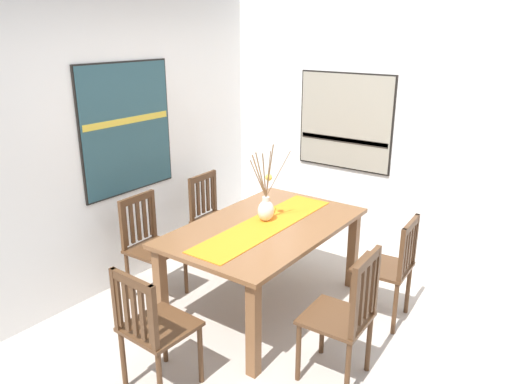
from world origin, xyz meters
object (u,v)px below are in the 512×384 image
object	(u,v)px
dining_table	(265,237)
chair_2	(213,216)
painting_on_back_wall	(127,129)
centerpiece_vase	(266,207)
chair_0	(153,327)
chair_4	(150,244)
chair_1	(390,266)
painting_on_side_wall	(345,122)
chair_3	(345,315)

from	to	relation	value
dining_table	chair_2	bearing A→B (deg)	65.50
painting_on_back_wall	centerpiece_vase	bearing A→B (deg)	-75.78
chair_2	chair_0	bearing A→B (deg)	-150.83
chair_4	centerpiece_vase	bearing A→B (deg)	-60.63
dining_table	chair_2	world-z (taller)	chair_2
centerpiece_vase	chair_1	xyz separation A→B (m)	(0.36, -0.98, -0.41)
centerpiece_vase	chair_0	distance (m)	1.42
chair_0	painting_on_side_wall	size ratio (longest dim) A/B	0.89
chair_0	chair_2	distance (m)	1.96
chair_2	painting_on_side_wall	distance (m)	1.64
dining_table	chair_3	xyz separation A→B (m)	(-0.45, -0.96, -0.16)
chair_3	painting_on_back_wall	world-z (taller)	painting_on_back_wall
painting_on_back_wall	chair_4	bearing A→B (deg)	-113.70
chair_0	chair_2	bearing A→B (deg)	29.17
centerpiece_vase	painting_on_side_wall	distance (m)	1.44
dining_table	chair_2	size ratio (longest dim) A/B	1.87
chair_4	painting_on_side_wall	world-z (taller)	painting_on_side_wall
dining_table	chair_0	bearing A→B (deg)	-179.25
chair_3	centerpiece_vase	bearing A→B (deg)	62.19
centerpiece_vase	painting_on_back_wall	world-z (taller)	painting_on_back_wall
painting_on_side_wall	chair_4	bearing A→B (deg)	153.39
painting_on_back_wall	dining_table	bearing A→B (deg)	-79.62
chair_2	painting_on_side_wall	size ratio (longest dim) A/B	0.90
chair_1	painting_on_back_wall	size ratio (longest dim) A/B	0.77
chair_2	painting_on_back_wall	bearing A→B (deg)	148.79
dining_table	centerpiece_vase	world-z (taller)	centerpiece_vase
chair_3	chair_4	distance (m)	1.91
centerpiece_vase	chair_1	world-z (taller)	centerpiece_vase
chair_3	dining_table	bearing A→B (deg)	64.83
chair_0	painting_on_back_wall	size ratio (longest dim) A/B	0.77
chair_1	painting_on_back_wall	distance (m)	2.56
chair_1	painting_on_side_wall	world-z (taller)	painting_on_side_wall
chair_4	painting_on_back_wall	size ratio (longest dim) A/B	0.79
centerpiece_vase	chair_3	world-z (taller)	centerpiece_vase
chair_0	chair_1	xyz separation A→B (m)	(1.72, -0.91, -0.00)
chair_2	painting_on_side_wall	xyz separation A→B (m)	(1.00, -0.92, 0.92)
chair_0	chair_3	bearing A→B (deg)	-48.80
chair_0	chair_4	xyz separation A→B (m)	(0.86, 0.96, 0.01)
dining_table	painting_on_back_wall	size ratio (longest dim) A/B	1.46
chair_0	chair_3	xyz separation A→B (m)	(0.83, -0.95, 0.02)
chair_1	chair_4	bearing A→B (deg)	114.75
centerpiece_vase	chair_2	size ratio (longest dim) A/B	0.73
painting_on_back_wall	painting_on_side_wall	size ratio (longest dim) A/B	1.15
centerpiece_vase	chair_2	world-z (taller)	centerpiece_vase
chair_3	painting_on_back_wall	bearing A→B (deg)	84.89
chair_0	chair_2	size ratio (longest dim) A/B	0.99
dining_table	chair_4	world-z (taller)	chair_4
chair_0	painting_on_side_wall	distance (m)	2.86
dining_table	chair_4	distance (m)	1.05
painting_on_side_wall	centerpiece_vase	bearing A→B (deg)	178.62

